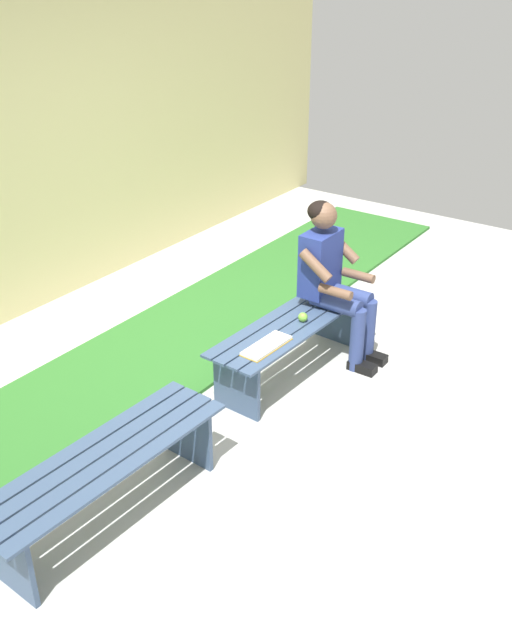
% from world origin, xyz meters
% --- Properties ---
extents(ground_plane, '(10.00, 7.00, 0.04)m').
position_xyz_m(ground_plane, '(0.95, 1.00, -0.02)').
color(ground_plane, '#B2B2AD').
extents(grass_strip, '(9.00, 1.23, 0.03)m').
position_xyz_m(grass_strip, '(0.95, -0.98, 0.01)').
color(grass_strip, '#2D6B28').
rests_on(grass_strip, ground).
extents(bench_near, '(1.54, 0.50, 0.44)m').
position_xyz_m(bench_near, '(0.00, 0.00, 0.33)').
color(bench_near, '#384C6B').
rests_on(bench_near, ground).
extents(bench_far, '(1.57, 0.51, 0.44)m').
position_xyz_m(bench_far, '(1.89, 0.00, 0.33)').
color(bench_far, '#384C6B').
rests_on(bench_far, ground).
extents(person_seated, '(0.50, 0.69, 1.24)m').
position_xyz_m(person_seated, '(-0.43, 0.10, 0.68)').
color(person_seated, navy).
rests_on(person_seated, ground).
extents(apple, '(0.07, 0.07, 0.07)m').
position_xyz_m(apple, '(-0.06, 0.06, 0.47)').
color(apple, '#72B738').
rests_on(apple, bench_near).
extents(book_open, '(0.42, 0.18, 0.02)m').
position_xyz_m(book_open, '(0.41, 0.06, 0.45)').
color(book_open, white).
rests_on(book_open, bench_near).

